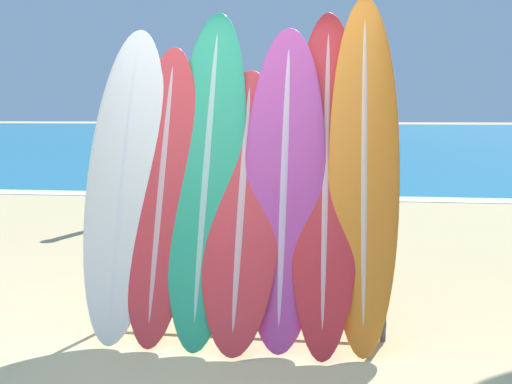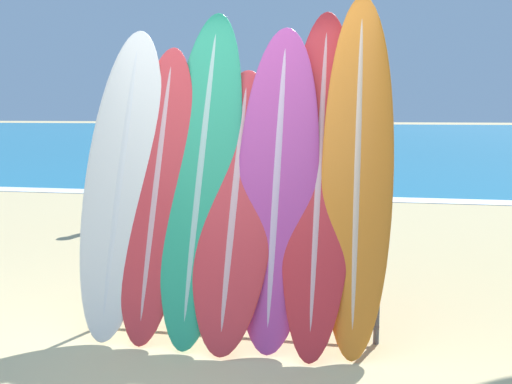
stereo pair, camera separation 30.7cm
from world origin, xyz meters
TOP-DOWN VIEW (x-y plane):
  - ground_plane at (0.00, 0.00)m, footprint 160.00×160.00m
  - ocean_water at (0.00, 36.89)m, footprint 120.00×60.00m
  - surfboard_rack at (0.15, 0.75)m, footprint 2.04×0.04m
  - surfboard_slot_0 at (-0.71, 0.81)m, footprint 0.58×0.93m
  - surfboard_slot_1 at (-0.43, 0.79)m, footprint 0.51×0.92m
  - surfboard_slot_2 at (-0.12, 0.85)m, footprint 0.55×1.12m
  - surfboard_slot_3 at (0.15, 0.75)m, footprint 0.58×1.02m
  - surfboard_slot_4 at (0.44, 0.81)m, footprint 0.58×0.93m
  - surfboard_slot_5 at (0.73, 0.87)m, footprint 0.51×1.21m
  - surfboard_slot_6 at (0.99, 0.84)m, footprint 0.49×1.00m
  - person_near_water at (-0.94, 3.33)m, footprint 0.24×0.26m
  - person_mid_beach at (-2.33, 4.55)m, footprint 0.21×0.26m

SIDE VIEW (x-z plane):
  - ground_plane at x=0.00m, z-range 0.00..0.00m
  - ocean_water at x=0.00m, z-range 0.00..0.01m
  - surfboard_rack at x=0.15m, z-range 0.04..0.94m
  - person_near_water at x=-0.94m, z-range 0.07..1.59m
  - person_mid_beach at x=-2.33m, z-range 0.07..1.61m
  - surfboard_slot_3 at x=0.15m, z-range 0.00..1.92m
  - surfboard_slot_1 at x=-0.43m, z-range 0.00..2.10m
  - surfboard_slot_4 at x=0.44m, z-range 0.00..2.23m
  - surfboard_slot_0 at x=-0.71m, z-range 0.00..2.23m
  - surfboard_slot_5 at x=0.73m, z-range 0.00..2.37m
  - surfboard_slot_2 at x=-0.12m, z-range 0.00..2.37m
  - surfboard_slot_6 at x=0.99m, z-range 0.00..2.45m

